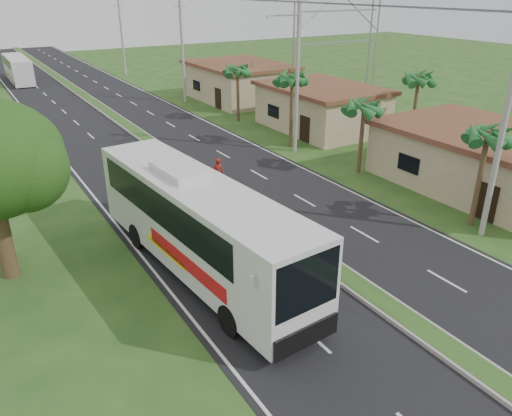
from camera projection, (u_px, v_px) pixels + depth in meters
ground at (385, 307)px, 19.21m from camera, size 180.00×180.00×0.00m
road_asphalt at (179, 162)px, 34.80m from camera, size 14.00×160.00×0.02m
median_strip at (179, 161)px, 34.76m from camera, size 1.20×160.00×0.18m
lane_edge_left at (81, 180)px, 31.63m from camera, size 0.12×160.00×0.01m
lane_edge_right at (260, 148)px, 37.98m from camera, size 0.12×160.00×0.01m
shop_near at (487, 160)px, 29.80m from camera, size 8.60×12.60×3.52m
shop_mid at (321, 107)px, 42.24m from camera, size 7.60×10.60×3.67m
shop_far at (240, 81)px, 53.12m from camera, size 8.60×11.60×3.82m
palm_verge_a at (488, 136)px, 23.88m from camera, size 2.40×2.40×5.45m
palm_verge_b at (364, 107)px, 31.24m from camera, size 2.40×2.40×5.05m
palm_verge_c at (292, 79)px, 36.10m from camera, size 2.40×2.40×5.85m
palm_verge_d at (238, 70)px, 43.59m from camera, size 2.40×2.40×5.25m
palm_behind_shop at (419, 79)px, 37.19m from camera, size 2.40×2.40×5.65m
utility_pole_a at (504, 122)px, 22.48m from camera, size 1.60×0.28×11.00m
utility_pole_b at (297, 65)px, 34.70m from camera, size 3.20×0.28×12.00m
utility_pole_c at (182, 46)px, 50.54m from camera, size 1.60×0.28×11.00m
utility_pole_d at (122, 34)px, 66.24m from camera, size 1.60×0.28×10.50m
billboard_lattice at (337, 34)px, 50.24m from camera, size 10.18×1.18×12.07m
coach_bus_main at (198, 220)px, 20.68m from camera, size 3.93×13.82×4.41m
coach_bus_far at (18, 68)px, 63.06m from camera, size 2.44×10.57×3.07m
motorcyclist at (218, 182)px, 29.04m from camera, size 1.97×0.92×2.30m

